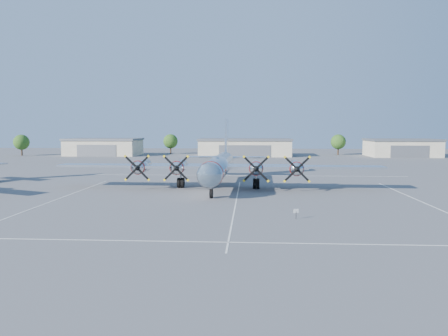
# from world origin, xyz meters

# --- Properties ---
(ground) EXTENTS (260.00, 260.00, 0.00)m
(ground) POSITION_xyz_m (0.00, 0.00, 0.00)
(ground) COLOR #4E4E50
(ground) RESTS_ON ground
(parking_lines) EXTENTS (60.00, 50.08, 0.01)m
(parking_lines) POSITION_xyz_m (0.00, -1.75, 0.01)
(parking_lines) COLOR silver
(parking_lines) RESTS_ON ground
(hangar_west) EXTENTS (22.60, 14.60, 5.40)m
(hangar_west) POSITION_xyz_m (-45.00, 81.96, 2.71)
(hangar_west) COLOR #B5AD90
(hangar_west) RESTS_ON ground
(hangar_center) EXTENTS (28.60, 14.60, 5.40)m
(hangar_center) POSITION_xyz_m (0.00, 81.96, 2.71)
(hangar_center) COLOR #B5AD90
(hangar_center) RESTS_ON ground
(hangar_east) EXTENTS (20.60, 14.60, 5.40)m
(hangar_east) POSITION_xyz_m (48.00, 81.96, 2.71)
(hangar_east) COLOR #B5AD90
(hangar_east) RESTS_ON ground
(tree_far_west) EXTENTS (4.80, 4.80, 6.64)m
(tree_far_west) POSITION_xyz_m (-70.00, 78.00, 4.22)
(tree_far_west) COLOR #382619
(tree_far_west) RESTS_ON ground
(tree_west) EXTENTS (4.80, 4.80, 6.64)m
(tree_west) POSITION_xyz_m (-25.00, 90.00, 4.22)
(tree_west) COLOR #382619
(tree_west) RESTS_ON ground
(tree_east) EXTENTS (4.80, 4.80, 6.64)m
(tree_east) POSITION_xyz_m (30.00, 88.00, 4.22)
(tree_east) COLOR #382619
(tree_east) RESTS_ON ground
(main_bomber_b29) EXTENTS (47.49, 33.07, 10.34)m
(main_bomber_b29) POSITION_xyz_m (-2.92, 9.91, 0.00)
(main_bomber_b29) COLOR white
(main_bomber_b29) RESTS_ON ground
(info_placard) EXTENTS (0.50, 0.21, 0.98)m
(info_placard) POSITION_xyz_m (6.08, -13.08, 0.69)
(info_placard) COLOR black
(info_placard) RESTS_ON ground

